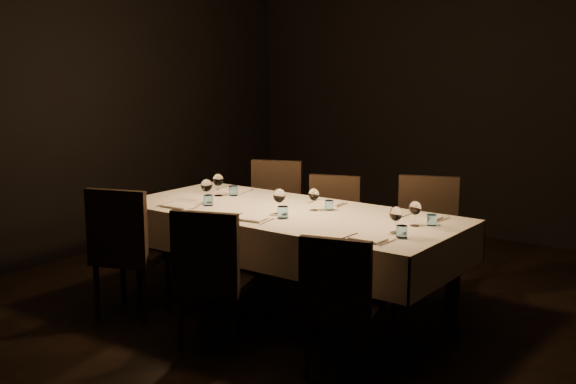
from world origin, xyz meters
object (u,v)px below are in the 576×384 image
Objects in this scene: chair_near_center at (212,272)px; chair_far_right at (426,234)px; chair_near_left at (126,246)px; chair_far_left at (273,210)px; dining_table at (288,221)px; chair_near_right at (340,299)px; chair_far_center at (332,225)px.

chair_near_center is 1.79m from chair_far_right.
chair_far_left is (0.12, 1.58, -0.00)m from chair_near_left.
chair_near_left reaches higher than chair_far_left.
dining_table is 1.17m from chair_near_right.
chair_near_right is at bearing 161.54° from chair_near_left.
chair_far_right is (1.46, 0.01, 0.00)m from chair_far_left.
chair_far_center is (-1.01, 1.48, 0.01)m from chair_near_right.
chair_far_center reaches higher than dining_table.
chair_near_left reaches higher than chair_near_right.
chair_near_left is 0.89m from chair_near_center.
dining_table is 2.90× the size of chair_near_right.
dining_table is 2.83× the size of chair_far_center.
chair_near_right reaches higher than dining_table.
chair_near_center is at bearing -9.26° from chair_near_right.
chair_near_center is 0.90m from chair_near_right.
chair_near_center is (0.89, -0.06, -0.01)m from chair_near_left.
chair_near_center is 0.97× the size of chair_far_right.
chair_far_right reaches higher than chair_near_center.
chair_near_left is at bearing -116.40° from chair_far_left.
chair_far_right is at bearing -98.34° from chair_near_right.
chair_far_right is (1.58, 1.59, 0.00)m from chair_near_left.
chair_near_left is (-0.88, -0.76, -0.16)m from dining_table.
chair_far_center is 0.82m from chair_far_right.
chair_far_center is (0.77, 1.52, -0.03)m from chair_near_left.
dining_table is at bearing -109.95° from chair_near_center.
chair_near_center is 1.04× the size of chair_far_center.
chair_far_right is (-0.20, 1.55, 0.04)m from chair_near_right.
dining_table is at bearing -101.04° from chair_far_center.
chair_far_right is (0.70, 0.82, -0.16)m from dining_table.
chair_near_center is at bearing 156.23° from chair_near_left.
chair_far_right reaches higher than chair_near_right.
chair_near_left is 1.00× the size of chair_far_left.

